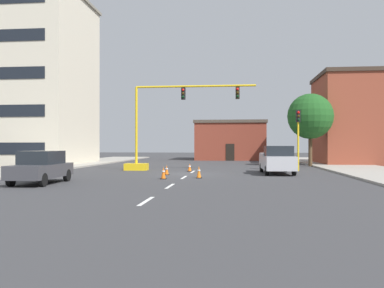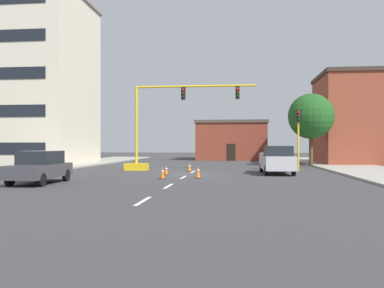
{
  "view_description": "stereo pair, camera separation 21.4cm",
  "coord_description": "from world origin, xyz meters",
  "px_view_note": "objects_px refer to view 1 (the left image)",
  "views": [
    {
      "loc": [
        3.26,
        -28.81,
        2.06
      ],
      "look_at": [
        -0.25,
        4.22,
        2.13
      ],
      "focal_mm": 38.51,
      "sensor_mm": 36.0,
      "label": 1
    },
    {
      "loc": [
        3.48,
        -28.78,
        2.06
      ],
      "look_at": [
        -0.25,
        4.22,
        2.13
      ],
      "focal_mm": 38.51,
      "sensor_mm": 36.0,
      "label": 2
    }
  ],
  "objects_px": {
    "traffic_cone_roadside_a": "(199,172)",
    "traffic_cone_roadside_d": "(167,170)",
    "pickup_truck_silver": "(277,160)",
    "sedan_dark_gray_near_left": "(41,167)",
    "traffic_cone_roadside_c": "(163,173)",
    "traffic_cone_roadside_b": "(190,167)",
    "traffic_signal_gantry": "(154,142)",
    "tree_right_mid": "(310,116)",
    "traffic_light_pole_right": "(298,126)"
  },
  "relations": [
    {
      "from": "traffic_cone_roadside_a",
      "to": "traffic_cone_roadside_d",
      "type": "xyz_separation_m",
      "value": [
        -2.45,
        2.55,
        -0.05
      ]
    },
    {
      "from": "pickup_truck_silver",
      "to": "sedan_dark_gray_near_left",
      "type": "bearing_deg",
      "value": -146.1
    },
    {
      "from": "sedan_dark_gray_near_left",
      "to": "traffic_cone_roadside_c",
      "type": "height_order",
      "value": "sedan_dark_gray_near_left"
    },
    {
      "from": "traffic_cone_roadside_c",
      "to": "traffic_cone_roadside_b",
      "type": "bearing_deg",
      "value": 83.8
    },
    {
      "from": "traffic_signal_gantry",
      "to": "traffic_cone_roadside_c",
      "type": "height_order",
      "value": "traffic_signal_gantry"
    },
    {
      "from": "traffic_cone_roadside_b",
      "to": "traffic_signal_gantry",
      "type": "bearing_deg",
      "value": 160.55
    },
    {
      "from": "traffic_signal_gantry",
      "to": "traffic_cone_roadside_a",
      "type": "bearing_deg",
      "value": -59.6
    },
    {
      "from": "traffic_signal_gantry",
      "to": "traffic_cone_roadside_b",
      "type": "height_order",
      "value": "traffic_signal_gantry"
    },
    {
      "from": "traffic_signal_gantry",
      "to": "tree_right_mid",
      "type": "bearing_deg",
      "value": 28.88
    },
    {
      "from": "tree_right_mid",
      "to": "traffic_cone_roadside_a",
      "type": "relative_size",
      "value": 9.08
    },
    {
      "from": "pickup_truck_silver",
      "to": "traffic_cone_roadside_d",
      "type": "distance_m",
      "value": 7.89
    },
    {
      "from": "traffic_signal_gantry",
      "to": "traffic_cone_roadside_a",
      "type": "relative_size",
      "value": 13.71
    },
    {
      "from": "pickup_truck_silver",
      "to": "traffic_cone_roadside_c",
      "type": "relative_size",
      "value": 7.4
    },
    {
      "from": "traffic_signal_gantry",
      "to": "traffic_cone_roadside_c",
      "type": "xyz_separation_m",
      "value": [
        2.26,
        -8.27,
        -1.97
      ]
    },
    {
      "from": "pickup_truck_silver",
      "to": "traffic_cone_roadside_d",
      "type": "height_order",
      "value": "pickup_truck_silver"
    },
    {
      "from": "traffic_cone_roadside_b",
      "to": "traffic_cone_roadside_c",
      "type": "xyz_separation_m",
      "value": [
        -0.78,
        -7.2,
        0.05
      ]
    },
    {
      "from": "traffic_cone_roadside_a",
      "to": "traffic_signal_gantry",
      "type": "bearing_deg",
      "value": 120.4
    },
    {
      "from": "traffic_light_pole_right",
      "to": "traffic_cone_roadside_d",
      "type": "distance_m",
      "value": 11.39
    },
    {
      "from": "sedan_dark_gray_near_left",
      "to": "traffic_cone_roadside_a",
      "type": "bearing_deg",
      "value": 28.98
    },
    {
      "from": "sedan_dark_gray_near_left",
      "to": "traffic_cone_roadside_a",
      "type": "xyz_separation_m",
      "value": [
        8.03,
        4.45,
        -0.51
      ]
    },
    {
      "from": "traffic_light_pole_right",
      "to": "traffic_cone_roadside_d",
      "type": "xyz_separation_m",
      "value": [
        -9.62,
        -5.2,
        -3.2
      ]
    },
    {
      "from": "traffic_signal_gantry",
      "to": "traffic_cone_roadside_b",
      "type": "distance_m",
      "value": 3.81
    },
    {
      "from": "pickup_truck_silver",
      "to": "traffic_cone_roadside_c",
      "type": "bearing_deg",
      "value": -143.71
    },
    {
      "from": "traffic_signal_gantry",
      "to": "traffic_cone_roadside_c",
      "type": "relative_size",
      "value": 14.23
    },
    {
      "from": "pickup_truck_silver",
      "to": "sedan_dark_gray_near_left",
      "type": "relative_size",
      "value": 1.2
    },
    {
      "from": "traffic_signal_gantry",
      "to": "traffic_cone_roadside_b",
      "type": "relative_size",
      "value": 16.66
    },
    {
      "from": "tree_right_mid",
      "to": "traffic_cone_roadside_c",
      "type": "distance_m",
      "value": 20.01
    },
    {
      "from": "traffic_cone_roadside_a",
      "to": "traffic_cone_roadside_b",
      "type": "xyz_separation_m",
      "value": [
        -1.29,
        6.31,
        -0.07
      ]
    },
    {
      "from": "sedan_dark_gray_near_left",
      "to": "traffic_cone_roadside_c",
      "type": "xyz_separation_m",
      "value": [
        5.96,
        3.55,
        -0.53
      ]
    },
    {
      "from": "traffic_signal_gantry",
      "to": "traffic_cone_roadside_d",
      "type": "distance_m",
      "value": 5.56
    },
    {
      "from": "traffic_cone_roadside_b",
      "to": "traffic_cone_roadside_c",
      "type": "distance_m",
      "value": 7.24
    },
    {
      "from": "traffic_light_pole_right",
      "to": "pickup_truck_silver",
      "type": "distance_m",
      "value": 4.63
    },
    {
      "from": "traffic_cone_roadside_a",
      "to": "traffic_light_pole_right",
      "type": "bearing_deg",
      "value": 47.25
    },
    {
      "from": "sedan_dark_gray_near_left",
      "to": "traffic_cone_roadside_c",
      "type": "relative_size",
      "value": 6.14
    },
    {
      "from": "pickup_truck_silver",
      "to": "traffic_cone_roadside_b",
      "type": "distance_m",
      "value": 6.77
    },
    {
      "from": "tree_right_mid",
      "to": "sedan_dark_gray_near_left",
      "type": "relative_size",
      "value": 1.53
    },
    {
      "from": "traffic_signal_gantry",
      "to": "pickup_truck_silver",
      "type": "height_order",
      "value": "traffic_signal_gantry"
    },
    {
      "from": "traffic_cone_roadside_a",
      "to": "traffic_cone_roadside_d",
      "type": "height_order",
      "value": "traffic_cone_roadside_a"
    },
    {
      "from": "traffic_signal_gantry",
      "to": "traffic_cone_roadside_b",
      "type": "bearing_deg",
      "value": -19.45
    },
    {
      "from": "traffic_light_pole_right",
      "to": "tree_right_mid",
      "type": "height_order",
      "value": "tree_right_mid"
    },
    {
      "from": "sedan_dark_gray_near_left",
      "to": "traffic_cone_roadside_d",
      "type": "distance_m",
      "value": 8.96
    },
    {
      "from": "pickup_truck_silver",
      "to": "traffic_cone_roadside_d",
      "type": "bearing_deg",
      "value": -166.17
    },
    {
      "from": "traffic_signal_gantry",
      "to": "traffic_cone_roadside_d",
      "type": "relative_size",
      "value": 15.76
    },
    {
      "from": "traffic_cone_roadside_c",
      "to": "traffic_signal_gantry",
      "type": "bearing_deg",
      "value": 105.29
    },
    {
      "from": "pickup_truck_silver",
      "to": "traffic_cone_roadside_a",
      "type": "xyz_separation_m",
      "value": [
        -5.18,
        -4.43,
        -0.6
      ]
    },
    {
      "from": "traffic_cone_roadside_b",
      "to": "pickup_truck_silver",
      "type": "bearing_deg",
      "value": -16.19
    },
    {
      "from": "traffic_signal_gantry",
      "to": "sedan_dark_gray_near_left",
      "type": "relative_size",
      "value": 2.32
    },
    {
      "from": "traffic_cone_roadside_a",
      "to": "traffic_cone_roadside_b",
      "type": "bearing_deg",
      "value": 101.53
    },
    {
      "from": "traffic_signal_gantry",
      "to": "tree_right_mid",
      "type": "distance_m",
      "value": 15.82
    },
    {
      "from": "pickup_truck_silver",
      "to": "traffic_cone_roadside_c",
      "type": "distance_m",
      "value": 9.01
    }
  ]
}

